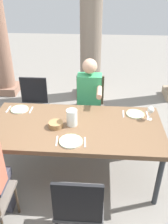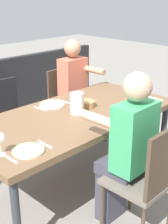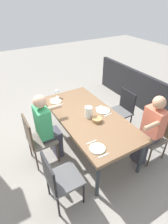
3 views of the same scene
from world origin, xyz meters
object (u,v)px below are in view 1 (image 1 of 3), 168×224
object	(u,v)px
stone_column_centre	(91,22)
bread_basket	(56,124)
plate_2	(135,114)
chair_mid_south	(79,205)
plate_0	(20,109)
water_pitcher	(72,118)
diner_man_white	(89,101)
dining_table	(75,130)
chair_mid_north	(90,104)
chair_west_north	(33,103)
plate_1	(71,141)
wine_glass_2	(151,110)

from	to	relation	value
stone_column_centre	bread_basket	bearing A→B (deg)	-96.80
plate_2	bread_basket	distance (m)	1.01
plate_2	bread_basket	bearing A→B (deg)	-160.20
chair_mid_south	plate_0	size ratio (longest dim) A/B	3.89
plate_0	water_pitcher	bearing A→B (deg)	-22.46
diner_man_white	chair_mid_south	bearing A→B (deg)	-90.10
stone_column_centre	bread_basket	world-z (taller)	stone_column_centre
dining_table	bread_basket	world-z (taller)	bread_basket
chair_mid_north	bread_basket	bearing A→B (deg)	-109.79
plate_0	bread_basket	world-z (taller)	bread_basket
chair_west_north	diner_man_white	distance (m)	0.93
water_pitcher	diner_man_white	bearing A→B (deg)	76.64
chair_mid_south	plate_1	xyz separation A→B (m)	(-0.14, 0.60, 0.24)
wine_glass_2	stone_column_centre	bearing A→B (deg)	110.94
bread_basket	chair_mid_north	bearing A→B (deg)	70.21
chair_mid_south	water_pitcher	size ratio (longest dim) A/B	4.59
chair_west_north	chair_mid_south	size ratio (longest dim) A/B	1.00
chair_west_north	plate_2	distance (m)	1.63
chair_west_north	wine_glass_2	world-z (taller)	wine_glass_2
chair_mid_north	plate_2	xyz separation A→B (m)	(0.60, -0.62, 0.21)
dining_table	chair_mid_north	world-z (taller)	chair_mid_north
chair_mid_south	chair_west_north	bearing A→B (deg)	115.83
chair_mid_north	plate_1	bearing A→B (deg)	-96.44
chair_mid_north	chair_mid_south	distance (m)	1.84
plate_1	water_pitcher	distance (m)	0.34
chair_mid_south	wine_glass_2	xyz separation A→B (m)	(0.76, 1.12, 0.36)
stone_column_centre	chair_mid_south	bearing A→B (deg)	-88.94
stone_column_centre	wine_glass_2	size ratio (longest dim) A/B	17.78
dining_table	water_pitcher	xyz separation A→B (m)	(-0.03, 0.01, 0.15)
plate_0	plate_1	world-z (taller)	same
dining_table	chair_mid_north	distance (m)	0.94
diner_man_white	bread_basket	bearing A→B (deg)	-114.79
chair_west_north	water_pitcher	size ratio (longest dim) A/B	4.61
plate_1	bread_basket	size ratio (longest dim) A/B	1.50
wine_glass_2	water_pitcher	distance (m)	0.95
chair_mid_south	bread_basket	size ratio (longest dim) A/B	5.28
dining_table	chair_west_north	xyz separation A→B (m)	(-0.76, 0.92, -0.17)
plate_1	plate_0	bearing A→B (deg)	139.94
plate_2	chair_mid_north	bearing A→B (deg)	134.31
water_pitcher	plate_1	bearing A→B (deg)	-85.81
chair_west_north	stone_column_centre	size ratio (longest dim) A/B	0.30
stone_column_centre	bread_basket	distance (m)	2.51
water_pitcher	wine_glass_2	bearing A→B (deg)	11.38
plate_1	wine_glass_2	size ratio (longest dim) A/B	1.49
chair_mid_south	bread_basket	xyz separation A→B (m)	(-0.35, 0.87, 0.26)
diner_man_white	chair_west_north	bearing A→B (deg)	167.26
chair_mid_south	plate_2	size ratio (longest dim) A/B	3.87
diner_man_white	plate_1	size ratio (longest dim) A/B	5.12
dining_table	chair_mid_north	size ratio (longest dim) A/B	2.15
dining_table	chair_mid_south	distance (m)	0.94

